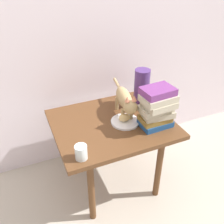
{
  "coord_description": "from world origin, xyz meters",
  "views": [
    {
      "loc": [
        -0.55,
        -1.27,
        1.53
      ],
      "look_at": [
        0.0,
        0.0,
        0.64
      ],
      "focal_mm": 40.28,
      "sensor_mm": 36.0,
      "label": 1
    }
  ],
  "objects_px": {
    "side_table": "(112,131)",
    "green_vase": "(142,87)",
    "book_stack": "(157,108)",
    "candle_jar": "(81,153)",
    "cat": "(125,100)",
    "plate": "(125,122)",
    "bread_roll": "(124,118)"
  },
  "relations": [
    {
      "from": "plate",
      "to": "green_vase",
      "type": "relative_size",
      "value": 0.7
    },
    {
      "from": "bread_roll",
      "to": "green_vase",
      "type": "xyz_separation_m",
      "value": [
        0.22,
        0.17,
        0.1
      ]
    },
    {
      "from": "side_table",
      "to": "candle_jar",
      "type": "bearing_deg",
      "value": -139.03
    },
    {
      "from": "side_table",
      "to": "candle_jar",
      "type": "xyz_separation_m",
      "value": [
        -0.29,
        -0.25,
        0.11
      ]
    },
    {
      "from": "cat",
      "to": "candle_jar",
      "type": "relative_size",
      "value": 5.58
    },
    {
      "from": "plate",
      "to": "cat",
      "type": "bearing_deg",
      "value": 66.58
    },
    {
      "from": "side_table",
      "to": "plate",
      "type": "distance_m",
      "value": 0.12
    },
    {
      "from": "candle_jar",
      "to": "cat",
      "type": "bearing_deg",
      "value": 35.18
    },
    {
      "from": "bread_roll",
      "to": "plate",
      "type": "bearing_deg",
      "value": -41.64
    },
    {
      "from": "plate",
      "to": "book_stack",
      "type": "relative_size",
      "value": 0.68
    },
    {
      "from": "side_table",
      "to": "green_vase",
      "type": "distance_m",
      "value": 0.39
    },
    {
      "from": "plate",
      "to": "candle_jar",
      "type": "bearing_deg",
      "value": -149.96
    },
    {
      "from": "book_stack",
      "to": "cat",
      "type": "bearing_deg",
      "value": 126.47
    },
    {
      "from": "cat",
      "to": "green_vase",
      "type": "relative_size",
      "value": 1.73
    },
    {
      "from": "book_stack",
      "to": "green_vase",
      "type": "distance_m",
      "value": 0.3
    },
    {
      "from": "book_stack",
      "to": "candle_jar",
      "type": "xyz_separation_m",
      "value": [
        -0.53,
        -0.1,
        -0.1
      ]
    },
    {
      "from": "book_stack",
      "to": "candle_jar",
      "type": "bearing_deg",
      "value": -169.37
    },
    {
      "from": "book_stack",
      "to": "green_vase",
      "type": "relative_size",
      "value": 1.02
    },
    {
      "from": "book_stack",
      "to": "bread_roll",
      "type": "bearing_deg",
      "value": 144.93
    },
    {
      "from": "plate",
      "to": "book_stack",
      "type": "height_order",
      "value": "book_stack"
    },
    {
      "from": "plate",
      "to": "candle_jar",
      "type": "relative_size",
      "value": 2.24
    },
    {
      "from": "bread_roll",
      "to": "green_vase",
      "type": "relative_size",
      "value": 0.29
    },
    {
      "from": "side_table",
      "to": "plate",
      "type": "bearing_deg",
      "value": -26.99
    },
    {
      "from": "side_table",
      "to": "plate",
      "type": "relative_size",
      "value": 4.12
    },
    {
      "from": "plate",
      "to": "cat",
      "type": "distance_m",
      "value": 0.15
    },
    {
      "from": "book_stack",
      "to": "green_vase",
      "type": "bearing_deg",
      "value": 80.15
    },
    {
      "from": "bread_roll",
      "to": "side_table",
      "type": "bearing_deg",
      "value": 153.94
    },
    {
      "from": "plate",
      "to": "cat",
      "type": "xyz_separation_m",
      "value": [
        0.03,
        0.07,
        0.13
      ]
    },
    {
      "from": "cat",
      "to": "book_stack",
      "type": "xyz_separation_m",
      "value": [
        0.13,
        -0.18,
        0.01
      ]
    },
    {
      "from": "book_stack",
      "to": "plate",
      "type": "bearing_deg",
      "value": 145.1
    },
    {
      "from": "cat",
      "to": "book_stack",
      "type": "height_order",
      "value": "book_stack"
    },
    {
      "from": "cat",
      "to": "side_table",
      "type": "bearing_deg",
      "value": -165.47
    }
  ]
}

